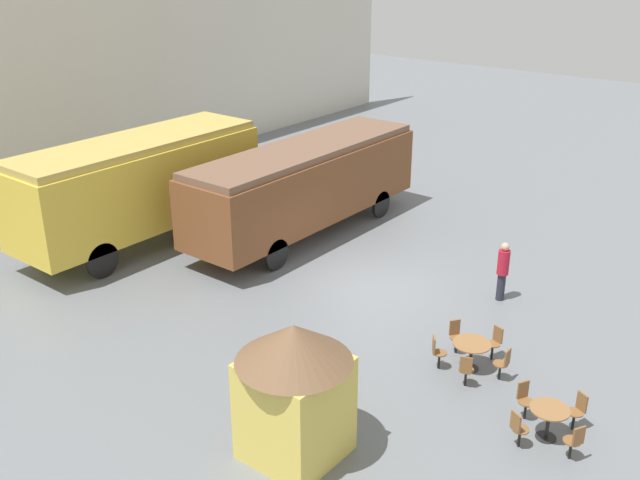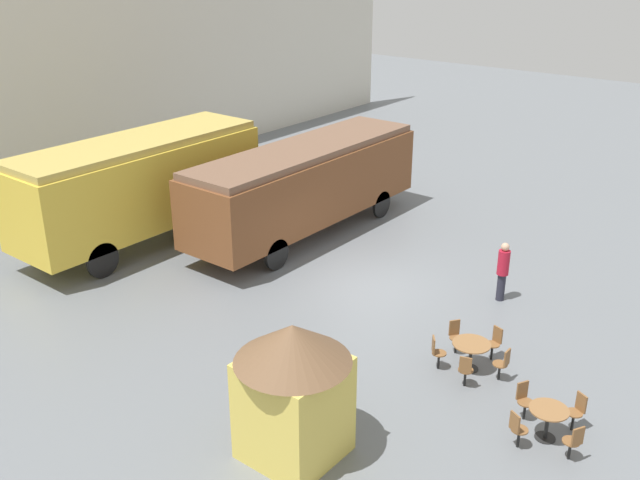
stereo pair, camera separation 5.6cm
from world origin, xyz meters
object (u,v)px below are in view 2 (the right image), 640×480
cafe_table_near (471,348)px  visitor_person (503,269)px  cafe_table_mid (548,416)px  cafe_chair_0 (436,350)px  passenger_coach_wooden (306,182)px  ticket_kiosk (293,384)px  passenger_coach_vintage (139,182)px

cafe_table_near → visitor_person: 4.02m
cafe_table_mid → cafe_chair_0: (0.90, 3.18, -0.06)m
cafe_table_mid → visitor_person: 6.35m
cafe_table_mid → cafe_chair_0: 3.30m
cafe_table_near → cafe_chair_0: (-0.50, 0.67, -0.08)m
passenger_coach_wooden → visitor_person: (-0.50, -7.78, -0.93)m
passenger_coach_wooden → cafe_table_near: passenger_coach_wooden is taller
cafe_table_near → visitor_person: size_ratio=0.52×
passenger_coach_wooden → cafe_table_mid: passenger_coach_wooden is taller
cafe_table_near → cafe_table_mid: 2.87m
passenger_coach_wooden → ticket_kiosk: (-9.42, -7.44, -0.25)m
passenger_coach_wooden → cafe_chair_0: size_ratio=11.45×
cafe_table_near → ticket_kiosk: (-5.05, 1.37, 1.08)m
visitor_person → ticket_kiosk: 8.96m
visitor_person → ticket_kiosk: bearing=177.8°
passenger_coach_wooden → cafe_table_mid: (-5.77, -11.31, -1.35)m
cafe_table_mid → ticket_kiosk: bearing=133.4°
passenger_coach_vintage → visitor_person: (3.61, -11.72, -1.19)m
passenger_coach_vintage → passenger_coach_wooden: size_ratio=0.89×
cafe_chair_0 → visitor_person: visitor_person is taller
cafe_chair_0 → ticket_kiosk: 4.75m
cafe_table_mid → passenger_coach_wooden: bearing=63.0°
passenger_coach_wooden → ticket_kiosk: bearing=-141.7°
passenger_coach_wooden → cafe_chair_0: (-4.87, -8.13, -1.41)m
passenger_coach_vintage → ticket_kiosk: 12.57m
passenger_coach_vintage → cafe_table_mid: bearing=-96.2°
cafe_chair_0 → visitor_person: size_ratio=0.48×
passenger_coach_vintage → passenger_coach_wooden: 5.70m
passenger_coach_vintage → cafe_chair_0: bearing=-93.6°
passenger_coach_vintage → cafe_table_near: passenger_coach_vintage is taller
cafe_table_near → cafe_table_mid: cafe_table_mid is taller
passenger_coach_vintage → visitor_person: passenger_coach_vintage is taller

